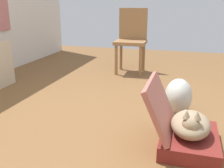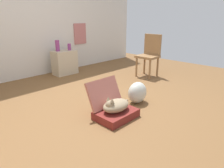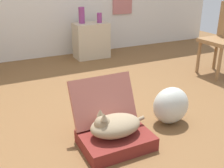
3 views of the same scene
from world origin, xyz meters
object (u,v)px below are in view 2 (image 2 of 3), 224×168
plastic_bag_white (137,93)px  chair (149,54)px  side_table (65,62)px  vase_short (69,47)px  vase_tall (57,46)px  suitcase_base (116,114)px  cat (115,105)px

plastic_bag_white → chair: (1.46, 0.79, 0.35)m
side_table → vase_short: 0.39m
vase_short → vase_tall: bearing=166.3°
vase_short → chair: 1.90m
side_table → suitcase_base: bearing=-107.8°
vase_short → plastic_bag_white: bearing=-97.4°
plastic_bag_white → vase_tall: bearing=89.5°
side_table → vase_tall: 0.43m
suitcase_base → vase_short: size_ratio=3.57×
side_table → cat: bearing=-108.1°
cat → side_table: 2.57m
suitcase_base → cat: bearing=177.9°
suitcase_base → side_table: 2.57m
vase_tall → vase_short: size_ratio=1.62×
plastic_bag_white → vase_short: vase_short is taller
vase_tall → chair: size_ratio=0.26×
cat → plastic_bag_white: 0.65m
plastic_bag_white → side_table: (0.16, 2.32, 0.11)m
suitcase_base → cat: size_ratio=1.12×
suitcase_base → chair: chair is taller
suitcase_base → chair: bearing=23.5°
suitcase_base → plastic_bag_white: 0.65m
cat → vase_short: vase_short is taller
cat → plastic_bag_white: (0.64, 0.12, -0.02)m
cat → chair: size_ratio=0.52×
cat → side_table: bearing=71.9°
suitcase_base → vase_short: 2.64m
side_table → vase_short: (0.14, -0.03, 0.36)m
vase_short → chair: size_ratio=0.16×
vase_short → chair: bearing=-52.3°
plastic_bag_white → side_table: size_ratio=0.61×
vase_tall → side_table: bearing=-13.4°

